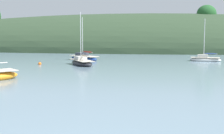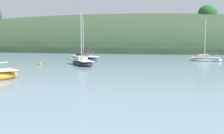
{
  "view_description": "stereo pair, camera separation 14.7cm",
  "coord_description": "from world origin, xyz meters",
  "px_view_note": "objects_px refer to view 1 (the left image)",
  "views": [
    {
      "loc": [
        3.74,
        -8.75,
        4.5
      ],
      "look_at": [
        0.0,
        20.0,
        1.2
      ],
      "focal_mm": 49.43,
      "sensor_mm": 36.0,
      "label": 1
    },
    {
      "loc": [
        3.89,
        -8.73,
        4.5
      ],
      "look_at": [
        0.0,
        20.0,
        1.2
      ],
      "focal_mm": 49.43,
      "sensor_mm": 36.0,
      "label": 2
    }
  ],
  "objects_px": {
    "sailboat_orange_cutter": "(205,59)",
    "sailboat_navy_dinghy": "(84,58)",
    "sailboat_grey_yawl": "(82,62)",
    "mooring_buoy_channel": "(40,64)"
  },
  "relations": [
    {
      "from": "sailboat_orange_cutter",
      "to": "mooring_buoy_channel",
      "type": "bearing_deg",
      "value": -161.04
    },
    {
      "from": "sailboat_grey_yawl",
      "to": "mooring_buoy_channel",
      "type": "height_order",
      "value": "sailboat_grey_yawl"
    },
    {
      "from": "sailboat_grey_yawl",
      "to": "mooring_buoy_channel",
      "type": "relative_size",
      "value": 13.64
    },
    {
      "from": "sailboat_orange_cutter",
      "to": "mooring_buoy_channel",
      "type": "xyz_separation_m",
      "value": [
        -23.62,
        -8.12,
        -0.2
      ]
    },
    {
      "from": "sailboat_grey_yawl",
      "to": "sailboat_orange_cutter",
      "type": "height_order",
      "value": "sailboat_grey_yawl"
    },
    {
      "from": "sailboat_orange_cutter",
      "to": "sailboat_navy_dinghy",
      "type": "distance_m",
      "value": 19.03
    },
    {
      "from": "sailboat_grey_yawl",
      "to": "sailboat_orange_cutter",
      "type": "xyz_separation_m",
      "value": [
        17.71,
        7.98,
        -0.04
      ]
    },
    {
      "from": "sailboat_grey_yawl",
      "to": "sailboat_navy_dinghy",
      "type": "height_order",
      "value": "sailboat_grey_yawl"
    },
    {
      "from": "sailboat_orange_cutter",
      "to": "sailboat_navy_dinghy",
      "type": "bearing_deg",
      "value": -177.35
    },
    {
      "from": "sailboat_grey_yawl",
      "to": "mooring_buoy_channel",
      "type": "distance_m",
      "value": 5.91
    }
  ]
}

